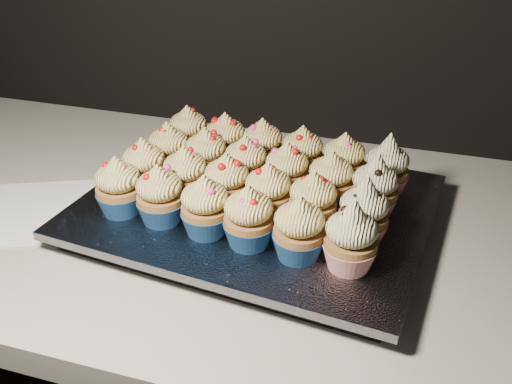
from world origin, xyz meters
TOP-DOWN VIEW (x-y plane):
  - worktop at (0.00, 1.70)m, footprint 2.44×0.64m
  - napkin at (-0.34, 1.62)m, footprint 0.22×0.22m
  - baking_tray at (-0.03, 1.69)m, footprint 0.47×0.38m
  - foil_lining at (-0.03, 1.69)m, footprint 0.51×0.42m
  - cupcake_0 at (-0.20, 1.61)m, footprint 0.06×0.06m
  - cupcake_1 at (-0.14, 1.61)m, footprint 0.06×0.06m
  - cupcake_2 at (-0.07, 1.60)m, footprint 0.06×0.06m
  - cupcake_3 at (-0.01, 1.59)m, footprint 0.06×0.06m
  - cupcake_4 at (0.05, 1.58)m, footprint 0.06×0.06m
  - cupcake_5 at (0.11, 1.58)m, footprint 0.06×0.06m
  - cupcake_6 at (-0.19, 1.67)m, footprint 0.06×0.06m
  - cupcake_7 at (-0.13, 1.67)m, footprint 0.06×0.06m
  - cupcake_8 at (-0.07, 1.66)m, footprint 0.06×0.06m
  - cupcake_9 at (-0.01, 1.65)m, footprint 0.06×0.06m
  - cupcake_10 at (0.05, 1.65)m, footprint 0.06×0.06m
  - cupcake_11 at (0.12, 1.64)m, footprint 0.06×0.06m
  - cupcake_12 at (-0.18, 1.73)m, footprint 0.06×0.06m
  - cupcake_13 at (-0.12, 1.73)m, footprint 0.06×0.06m
  - cupcake_14 at (-0.06, 1.72)m, footprint 0.06×0.06m
  - cupcake_15 at (0.00, 1.72)m, footprint 0.06×0.06m
  - cupcake_16 at (0.07, 1.71)m, footprint 0.06×0.06m
  - cupcake_17 at (0.13, 1.70)m, footprint 0.06×0.06m
  - cupcake_18 at (-0.18, 1.80)m, footprint 0.06×0.06m
  - cupcake_19 at (-0.11, 1.79)m, footprint 0.06×0.06m
  - cupcake_20 at (-0.05, 1.79)m, footprint 0.06×0.06m
  - cupcake_21 at (0.01, 1.78)m, footprint 0.06×0.06m
  - cupcake_22 at (0.07, 1.77)m, footprint 0.06×0.06m
  - cupcake_23 at (0.14, 1.77)m, footprint 0.06×0.06m

SIDE VIEW (x-z plane):
  - worktop at x=0.00m, z-range 0.86..0.90m
  - napkin at x=-0.34m, z-range 0.90..0.90m
  - baking_tray at x=-0.03m, z-range 0.90..0.92m
  - foil_lining at x=-0.03m, z-range 0.92..0.93m
  - cupcake_0 at x=-0.20m, z-range 0.93..1.01m
  - cupcake_1 at x=-0.14m, z-range 0.93..1.01m
  - cupcake_2 at x=-0.07m, z-range 0.93..1.01m
  - cupcake_3 at x=-0.01m, z-range 0.93..1.01m
  - cupcake_4 at x=0.05m, z-range 0.93..1.01m
  - cupcake_6 at x=-0.19m, z-range 0.93..1.01m
  - cupcake_7 at x=-0.13m, z-range 0.93..1.01m
  - cupcake_8 at x=-0.07m, z-range 0.93..1.01m
  - cupcake_9 at x=-0.01m, z-range 0.93..1.01m
  - cupcake_10 at x=0.05m, z-range 0.93..1.01m
  - cupcake_12 at x=-0.18m, z-range 0.93..1.01m
  - cupcake_13 at x=-0.12m, z-range 0.93..1.01m
  - cupcake_14 at x=-0.06m, z-range 0.93..1.01m
  - cupcake_15 at x=0.00m, z-range 0.93..1.01m
  - cupcake_16 at x=0.07m, z-range 0.93..1.01m
  - cupcake_18 at x=-0.18m, z-range 0.93..1.01m
  - cupcake_19 at x=-0.11m, z-range 0.93..1.01m
  - cupcake_20 at x=-0.05m, z-range 0.93..1.01m
  - cupcake_21 at x=0.01m, z-range 0.93..1.01m
  - cupcake_22 at x=0.07m, z-range 0.93..1.01m
  - cupcake_5 at x=0.11m, z-range 0.93..1.02m
  - cupcake_11 at x=0.12m, z-range 0.93..1.02m
  - cupcake_17 at x=0.13m, z-range 0.93..1.02m
  - cupcake_23 at x=0.14m, z-range 0.93..1.02m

